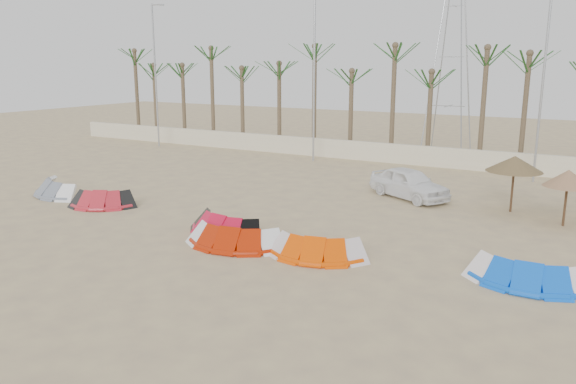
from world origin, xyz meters
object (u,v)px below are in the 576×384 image
Objects in this scene: kite_red_mid at (228,222)px; kite_blue at (530,270)px; kite_red_left at (107,198)px; car at (409,183)px; parasol_mid at (568,178)px; kite_grey at (61,186)px; kite_orange at (321,245)px; parasol_left at (515,164)px; kite_red_right at (239,234)px.

kite_blue is at bearing 1.45° from kite_red_mid.
kite_red_left is 14.61m from car.
kite_grey is at bearing -164.24° from parasol_mid.
kite_orange is (4.45, -0.71, -0.00)m from kite_red_mid.
parasol_left is 0.57× the size of car.
parasol_mid reaches higher than kite_red_mid.
kite_red_right is at bearing -171.97° from kite_blue.
car is at bearing 90.30° from kite_orange.
kite_blue is 9.03m from parasol_left.
parasol_mid is (22.84, 6.45, 1.59)m from kite_grey.
kite_grey and kite_red_mid have the same top height.
kite_red_right is (12.63, -2.27, 0.00)m from kite_grey.
kite_blue is (6.64, 1.00, 0.00)m from kite_orange.
kite_grey is at bearing 171.55° from kite_red_left.
parasol_left is (7.96, 10.04, 1.78)m from kite_red_right.
kite_red_right is 13.52m from parasol_mid.
kite_blue is (22.45, -0.89, 0.00)m from kite_grey.
car is at bearing 64.44° from kite_red_mid.
kite_orange is (3.17, 0.39, -0.00)m from kite_red_right.
parasol_left reaches higher than kite_orange.
kite_blue is (11.09, 0.28, 0.00)m from kite_red_mid.
kite_grey is 1.09× the size of kite_blue.
parasol_mid is (2.25, -1.32, -0.20)m from parasol_left.
kite_red_left is (3.95, -0.59, -0.00)m from kite_grey.
kite_grey is 22.46m from kite_blue.
kite_red_mid is 0.92× the size of kite_red_right.
kite_grey is 1.66× the size of parasol_mid.
kite_red_left is 0.90× the size of kite_red_right.
kite_red_left is at bearing -153.34° from parasol_left.
kite_grey and kite_red_left have the same top height.
kite_grey is 12.83m from kite_red_right.
parasol_mid reaches higher than kite_red_right.
car reaches higher than kite_grey.
kite_red_left is 0.79× the size of car.
kite_orange is (15.80, -1.88, -0.00)m from kite_grey.
kite_orange and kite_blue have the same top height.
parasol_left is (-1.86, 8.65, 1.79)m from kite_blue.
parasol_mid is (11.49, 7.62, 1.59)m from kite_red_mid.
car is at bearing 36.14° from kite_red_left.
car is at bearing 27.01° from kite_grey.
kite_red_mid is 11.10m from kite_blue.
kite_red_mid is at bearing -5.88° from kite_grey.
kite_orange is at bearing -130.20° from parasol_mid.
kite_orange is 1.42× the size of parasol_left.
kite_red_right is 1.07× the size of kite_orange.
parasol_mid reaches higher than car.
car reaches higher than kite_red_mid.
kite_red_left is at bearing -159.58° from parasol_mid.
kite_grey and kite_blue have the same top height.
kite_red_left is at bearing 169.00° from kite_red_right.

